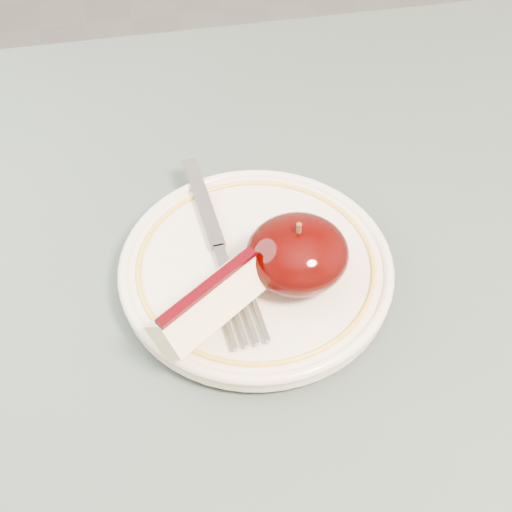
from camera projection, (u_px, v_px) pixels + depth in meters
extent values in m
cylinder|color=brown|center=(425.00, 252.00, 1.11)|extent=(0.05, 0.05, 0.71)
cube|color=#3D4B46|center=(179.00, 400.00, 0.52)|extent=(0.90, 0.90, 0.04)
cylinder|color=#EFE2C8|center=(256.00, 277.00, 0.56)|extent=(0.12, 0.12, 0.01)
cylinder|color=#EFE2C8|center=(256.00, 269.00, 0.55)|extent=(0.21, 0.21, 0.01)
torus|color=#EFE2C8|center=(256.00, 265.00, 0.55)|extent=(0.21, 0.21, 0.01)
torus|color=gold|center=(256.00, 264.00, 0.55)|extent=(0.19, 0.19, 0.00)
ellipsoid|color=black|center=(297.00, 254.00, 0.53)|extent=(0.08, 0.07, 0.05)
cylinder|color=#472D19|center=(299.00, 229.00, 0.51)|extent=(0.00, 0.00, 0.01)
cube|color=beige|center=(209.00, 305.00, 0.50)|extent=(0.09, 0.08, 0.04)
cube|color=#330106|center=(208.00, 286.00, 0.48)|extent=(0.08, 0.06, 0.00)
cube|color=gray|center=(203.00, 202.00, 0.59)|extent=(0.02, 0.11, 0.00)
cube|color=gray|center=(223.00, 260.00, 0.55)|extent=(0.01, 0.03, 0.00)
cube|color=gray|center=(232.00, 288.00, 0.53)|extent=(0.03, 0.03, 0.00)
cube|color=gray|center=(260.00, 318.00, 0.51)|extent=(0.01, 0.04, 0.00)
cube|color=gray|center=(249.00, 320.00, 0.51)|extent=(0.01, 0.04, 0.00)
cube|color=gray|center=(239.00, 323.00, 0.51)|extent=(0.01, 0.04, 0.00)
cube|color=gray|center=(228.00, 325.00, 0.51)|extent=(0.01, 0.04, 0.00)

